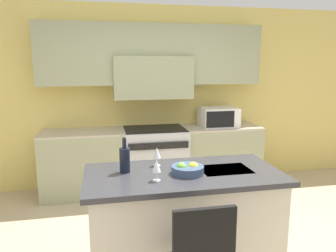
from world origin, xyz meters
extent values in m
cube|color=#DBC166|center=(0.00, 2.24, 1.35)|extent=(10.00, 0.06, 2.70)
cube|color=gray|center=(0.00, 2.04, 1.98)|extent=(3.19, 0.34, 0.85)
cube|color=gray|center=(0.00, 2.01, 1.65)|extent=(1.13, 0.40, 0.60)
cube|color=gray|center=(-1.02, 1.90, 0.44)|extent=(1.14, 0.62, 0.89)
cube|color=#B2A893|center=(-1.02, 1.90, 0.90)|extent=(1.14, 0.62, 0.03)
cube|color=gray|center=(1.02, 1.90, 0.44)|extent=(1.14, 0.62, 0.89)
cube|color=#B2A893|center=(1.02, 1.90, 0.90)|extent=(1.14, 0.62, 0.03)
cube|color=#B7B7BC|center=(0.00, 1.88, 0.46)|extent=(0.90, 0.66, 0.92)
cube|color=black|center=(0.00, 1.88, 0.92)|extent=(0.86, 0.61, 0.01)
cube|color=black|center=(0.00, 1.54, 0.75)|extent=(0.83, 0.02, 0.09)
cylinder|color=black|center=(-0.35, 1.53, 0.75)|extent=(0.04, 0.02, 0.04)
cylinder|color=black|center=(-0.18, 1.53, 0.75)|extent=(0.04, 0.02, 0.04)
cylinder|color=black|center=(0.00, 1.53, 0.75)|extent=(0.04, 0.02, 0.04)
cylinder|color=black|center=(0.18, 1.53, 0.75)|extent=(0.04, 0.02, 0.04)
cylinder|color=black|center=(0.35, 1.53, 0.75)|extent=(0.04, 0.02, 0.04)
cube|color=silver|center=(0.97, 1.90, 1.06)|extent=(0.54, 0.44, 0.29)
cube|color=black|center=(0.93, 1.68, 1.06)|extent=(0.42, 0.01, 0.23)
cube|color=beige|center=(-0.07, -0.08, 0.44)|extent=(1.59, 0.79, 0.88)
cube|color=#333338|center=(-0.07, -0.08, 0.90)|extent=(1.70, 0.85, 0.04)
cube|color=#2D2D30|center=(0.31, -0.08, 0.92)|extent=(0.44, 0.32, 0.01)
cylinder|color=#B2B2B7|center=(0.31, 0.11, 0.92)|extent=(0.02, 0.02, 0.00)
cube|color=black|center=(-0.16, -0.95, 0.74)|extent=(0.40, 0.04, 0.50)
cylinder|color=black|center=(-0.57, 0.02, 1.03)|extent=(0.09, 0.09, 0.21)
cylinder|color=black|center=(-0.57, 0.02, 1.18)|extent=(0.03, 0.03, 0.09)
cylinder|color=white|center=(-0.34, -0.25, 0.92)|extent=(0.06, 0.06, 0.01)
cylinder|color=white|center=(-0.34, -0.25, 0.96)|extent=(0.01, 0.01, 0.07)
cone|color=white|center=(-0.34, -0.25, 1.05)|extent=(0.07, 0.07, 0.10)
cylinder|color=white|center=(-0.27, 0.14, 0.92)|extent=(0.06, 0.06, 0.01)
cylinder|color=white|center=(-0.27, 0.14, 0.96)|extent=(0.01, 0.01, 0.07)
cone|color=white|center=(-0.27, 0.14, 1.05)|extent=(0.07, 0.07, 0.10)
cylinder|color=#384C6B|center=(-0.05, -0.13, 0.96)|extent=(0.28, 0.28, 0.07)
sphere|color=#66A83D|center=(-0.10, -0.13, 0.98)|extent=(0.09, 0.09, 0.09)
sphere|color=gold|center=(0.00, -0.13, 0.98)|extent=(0.09, 0.09, 0.09)
camera|label=1|loc=(-0.76, -2.71, 1.84)|focal=35.00mm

